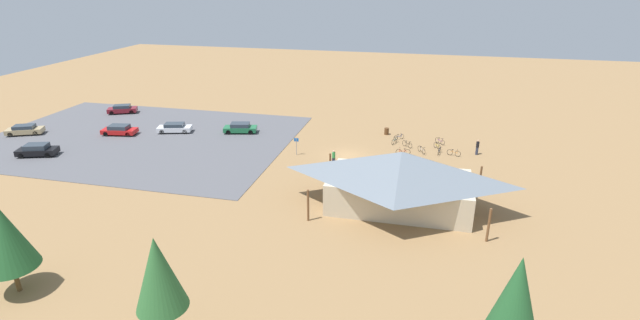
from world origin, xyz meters
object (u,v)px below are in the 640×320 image
(bicycle_white_by_bin, at_px, (439,151))
(car_green_near_entry, at_px, (240,128))
(bicycle_teal_edge_south, at_px, (395,141))
(visitor_near_lot, at_px, (477,147))
(trash_bin, at_px, (387,131))
(bicycle_green_yard_left, at_px, (410,164))
(pine_mideast, at_px, (4,236))
(car_tan_aisle_side, at_px, (25,130))
(bicycle_red_near_porch, at_px, (403,152))
(car_maroon_front_row, at_px, (122,109))
(lot_sign, at_px, (296,144))
(visitor_crossing_yard, at_px, (334,157))
(bicycle_silver_lone_west, at_px, (422,150))
(bicycle_yellow_front_row, at_px, (437,146))
(car_black_second_row, at_px, (37,150))
(pine_far_east, at_px, (158,274))
(bike_pavilion, at_px, (400,177))
(car_white_end_stall, at_px, (175,128))
(bicycle_blue_yard_front, at_px, (399,137))
(pine_west, at_px, (514,307))
(bicycle_black_back_row, at_px, (407,144))
(car_red_far_end, at_px, (119,130))
(bicycle_purple_edge_north, at_px, (440,141))
(bicycle_orange_trailside, at_px, (454,153))

(bicycle_white_by_bin, height_order, car_green_near_entry, car_green_near_entry)
(bicycle_teal_edge_south, bearing_deg, visitor_near_lot, 170.39)
(trash_bin, relative_size, bicycle_green_yard_left, 0.56)
(pine_mideast, relative_size, car_tan_aisle_side, 1.35)
(bicycle_red_near_porch, distance_m, car_maroon_front_row, 44.10)
(lot_sign, relative_size, bicycle_teal_edge_south, 1.30)
(trash_bin, bearing_deg, visitor_crossing_yard, 69.34)
(bicycle_silver_lone_west, bearing_deg, bicycle_yellow_front_row, -135.60)
(trash_bin, bearing_deg, car_maroon_front_row, -1.07)
(bicycle_yellow_front_row, bearing_deg, lot_sign, 20.01)
(car_black_second_row, bearing_deg, lot_sign, -165.93)
(pine_far_east, relative_size, car_black_second_row, 1.54)
(bicycle_green_yard_left, relative_size, car_black_second_row, 0.34)
(bike_pavilion, height_order, bicycle_teal_edge_south, bike_pavilion)
(bicycle_red_near_porch, xyz_separation_m, car_maroon_front_row, (43.37, -7.94, 0.34))
(car_green_near_entry, bearing_deg, bike_pavilion, 143.13)
(car_white_end_stall, xyz_separation_m, car_tan_aisle_side, (18.98, 5.51, 0.02))
(bicycle_white_by_bin, relative_size, car_tan_aisle_side, 0.35)
(bike_pavilion, distance_m, bicycle_silver_lone_west, 15.11)
(bicycle_blue_yard_front, distance_m, car_green_near_entry, 21.20)
(pine_west, height_order, visitor_crossing_yard, pine_west)
(car_white_end_stall, distance_m, visitor_near_lot, 39.27)
(car_maroon_front_row, bearing_deg, bicycle_silver_lone_west, 171.47)
(bike_pavilion, xyz_separation_m, bicycle_black_back_row, (0.21, -16.49, -2.64))
(trash_bin, height_order, pine_west, pine_west)
(bicycle_yellow_front_row, height_order, car_red_far_end, car_red_far_end)
(bike_pavilion, bearing_deg, car_white_end_stall, -25.63)
(bicycle_purple_edge_north, distance_m, bicycle_green_yard_left, 9.32)
(bicycle_yellow_front_row, height_order, bicycle_green_yard_left, bicycle_green_yard_left)
(bicycle_teal_edge_south, distance_m, car_red_far_end, 36.41)
(bicycle_silver_lone_west, distance_m, visitor_near_lot, 6.52)
(car_red_far_end, xyz_separation_m, visitor_near_lot, (-45.92, -3.39, 0.26))
(bicycle_white_by_bin, height_order, visitor_crossing_yard, visitor_crossing_yard)
(visitor_near_lot, bearing_deg, bicycle_teal_edge_south, -9.61)
(bicycle_red_near_porch, bearing_deg, car_tan_aisle_side, 4.83)
(bicycle_teal_edge_south, height_order, bicycle_blue_yard_front, bicycle_teal_edge_south)
(pine_west, height_order, car_red_far_end, pine_west)
(bicycle_green_yard_left, xyz_separation_m, car_white_end_stall, (31.80, -5.13, 0.30))
(bicycle_orange_trailside, bearing_deg, bicycle_blue_yard_front, -33.24)
(car_tan_aisle_side, bearing_deg, visitor_near_lot, -173.84)
(car_tan_aisle_side, xyz_separation_m, visitor_near_lot, (-58.24, -6.29, 0.26))
(bicycle_red_near_porch, distance_m, car_tan_aisle_side, 49.88)
(bicycle_yellow_front_row, xyz_separation_m, bicycle_white_by_bin, (-0.22, 1.66, -0.01))
(bicycle_red_near_porch, relative_size, bicycle_orange_trailside, 1.08)
(bicycle_green_yard_left, bearing_deg, bicycle_orange_trailside, -134.80)
(pine_mideast, distance_m, bicycle_green_yard_left, 37.66)
(pine_far_east, xyz_separation_m, visitor_near_lot, (-19.35, -36.63, -4.10))
(bicycle_red_near_porch, relative_size, bicycle_purple_edge_north, 1.36)
(car_maroon_front_row, bearing_deg, bike_pavilion, 153.78)
(pine_mideast, bearing_deg, bicycle_silver_lone_west, -127.64)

